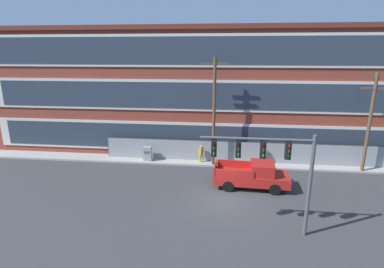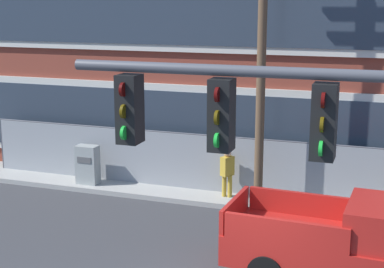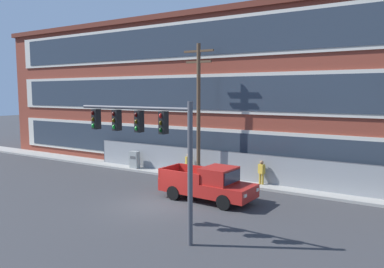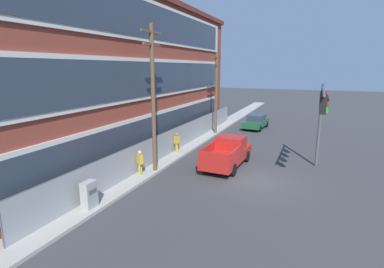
{
  "view_description": "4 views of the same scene",
  "coord_description": "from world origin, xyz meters",
  "views": [
    {
      "loc": [
        0.04,
        -18.02,
        9.57
      ],
      "look_at": [
        -2.37,
        3.13,
        3.7
      ],
      "focal_mm": 28.0,
      "sensor_mm": 36.0,
      "label": 1
    },
    {
      "loc": [
        2.74,
        -10.07,
        6.14
      ],
      "look_at": [
        -1.76,
        2.83,
        3.03
      ],
      "focal_mm": 55.0,
      "sensor_mm": 36.0,
      "label": 2
    },
    {
      "loc": [
        11.98,
        -15.16,
        5.95
      ],
      "look_at": [
        0.28,
        3.62,
        3.49
      ],
      "focal_mm": 35.0,
      "sensor_mm": 36.0,
      "label": 3
    },
    {
      "loc": [
        -16.94,
        -2.93,
        6.65
      ],
      "look_at": [
        0.48,
        4.33,
        2.43
      ],
      "focal_mm": 28.0,
      "sensor_mm": 36.0,
      "label": 4
    }
  ],
  "objects": [
    {
      "name": "pedestrian_near_cabinet",
      "position": [
        -1.98,
        6.76,
        0.97
      ],
      "size": [
        0.41,
        0.47,
        1.69
      ],
      "color": "#B7932D",
      "rests_on": "ground"
    },
    {
      "name": "sidewalk_building_side",
      "position": [
        0.0,
        6.96,
        0.08
      ],
      "size": [
        80.0,
        1.86,
        0.16
      ],
      "primitive_type": "cube",
      "color": "#9E9B93",
      "rests_on": "ground"
    },
    {
      "name": "brick_mill_building",
      "position": [
        -2.72,
        11.88,
        5.9
      ],
      "size": [
        41.49,
        8.56,
        11.77
      ],
      "color": "brown",
      "rests_on": "ground"
    },
    {
      "name": "electrical_cabinet",
      "position": [
        -6.74,
        6.55,
        0.73
      ],
      "size": [
        0.72,
        0.46,
        1.46
      ],
      "color": "#939993",
      "rests_on": "ground"
    },
    {
      "name": "utility_pole_near_corner",
      "position": [
        -0.9,
        6.34,
        5.01
      ],
      "size": [
        2.22,
        0.26,
        9.16
      ],
      "color": "brown",
      "rests_on": "ground"
    },
    {
      "name": "traffic_signal_mast",
      "position": [
        2.44,
        -3.26,
        4.2
      ],
      "size": [
        5.82,
        0.43,
        5.61
      ],
      "color": "#4C4C51",
      "rests_on": "ground"
    },
    {
      "name": "pickup_truck_red",
      "position": [
        2.14,
        2.38,
        0.93
      ],
      "size": [
        5.46,
        2.32,
        1.95
      ],
      "color": "#AD1E19",
      "rests_on": "ground"
    }
  ]
}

